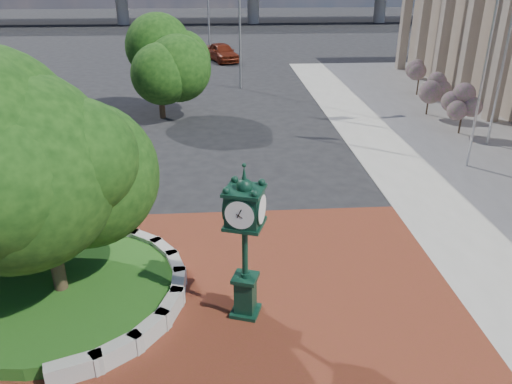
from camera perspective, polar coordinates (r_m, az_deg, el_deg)
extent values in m
plane|color=black|center=(14.52, -1.53, -11.33)|extent=(200.00, 200.00, 0.00)
cube|color=brown|center=(13.71, -1.33, -13.71)|extent=(12.00, 12.00, 0.04)
cube|color=#9E9B93|center=(12.51, -20.02, -18.54)|extent=(1.29, 0.76, 0.54)
cube|color=#9E9B93|center=(12.64, -15.59, -17.29)|extent=(1.20, 1.04, 0.54)
cube|color=#9E9B93|center=(13.04, -12.03, -15.31)|extent=(1.00, 1.22, 0.54)
cube|color=#9E9B93|center=(13.66, -9.75, -12.97)|extent=(0.71, 1.30, 0.54)
cube|color=#9E9B93|center=(14.42, -8.83, -10.64)|extent=(0.35, 1.25, 0.54)
cube|color=#9E9B93|center=(15.23, -9.14, -8.56)|extent=(0.71, 1.30, 0.54)
cube|color=#9E9B93|center=(16.01, -10.46, -6.87)|extent=(1.00, 1.22, 0.54)
cube|color=#9E9B93|center=(16.70, -12.54, -5.64)|extent=(1.20, 1.04, 0.54)
cube|color=#9E9B93|center=(17.25, -15.15, -4.90)|extent=(1.29, 0.76, 0.54)
cylinder|color=#244C15|center=(15.09, -21.22, -10.77)|extent=(6.10, 6.10, 0.40)
cylinder|color=#9E9B93|center=(83.21, -15.11, 20.07)|extent=(1.80, 1.80, 6.00)
cylinder|color=#9E9B93|center=(82.11, -0.32, 20.80)|extent=(1.80, 1.80, 6.00)
cylinder|color=#9E9B93|center=(85.80, 14.04, 20.29)|extent=(1.80, 1.80, 6.00)
cylinder|color=#38281C|center=(14.63, -21.75, -7.93)|extent=(0.36, 0.36, 2.17)
sphere|color=black|center=(13.47, -23.49, 1.65)|extent=(5.20, 5.20, 5.20)
cylinder|color=#38281C|center=(30.89, -10.73, 10.05)|extent=(0.36, 0.36, 1.92)
sphere|color=black|center=(30.41, -11.08, 14.21)|extent=(4.40, 4.40, 4.40)
cube|color=black|center=(13.70, -1.20, -13.49)|extent=(0.91, 0.91, 0.14)
cube|color=black|center=(13.36, -1.22, -11.61)|extent=(0.63, 0.63, 0.99)
cube|color=black|center=(13.06, -1.24, -9.78)|extent=(0.80, 0.80, 0.11)
cylinder|color=black|center=(12.62, -1.27, -6.72)|extent=(0.15, 0.15, 1.52)
cube|color=black|center=(12.03, -1.32, -1.76)|extent=(1.02, 1.02, 0.81)
cylinder|color=white|center=(11.67, -1.89, -2.65)|extent=(0.70, 0.28, 0.72)
cylinder|color=white|center=(12.39, -0.79, -0.92)|extent=(0.70, 0.28, 0.72)
cylinder|color=white|center=(12.14, -3.24, -1.53)|extent=(0.28, 0.70, 0.72)
cylinder|color=white|center=(11.93, 0.62, -1.98)|extent=(0.28, 0.70, 0.72)
sphere|color=black|center=(11.79, -1.35, 0.66)|extent=(0.39, 0.39, 0.39)
cone|color=black|center=(11.67, -1.36, 1.99)|extent=(0.16, 0.16, 0.45)
imported|color=#621E0E|center=(49.32, -3.88, 15.65)|extent=(3.57, 5.39, 1.71)
cylinder|color=silver|center=(23.84, 24.81, 13.33)|extent=(0.11, 0.11, 9.48)
cylinder|color=silver|center=(27.46, 26.94, 15.65)|extent=(0.13, 0.13, 10.86)
cylinder|color=slate|center=(37.45, -1.87, 18.53)|extent=(0.16, 0.16, 9.08)
cylinder|color=slate|center=(54.59, -5.53, 20.90)|extent=(0.18, 0.18, 10.11)
cylinder|color=#38281C|center=(29.60, 22.30, 7.27)|extent=(0.10, 0.10, 1.20)
sphere|color=#BB5D9C|center=(29.35, 22.62, 9.12)|extent=(1.20, 1.20, 1.20)
cylinder|color=#38281C|center=(32.81, 19.00, 9.34)|extent=(0.10, 0.10, 1.20)
sphere|color=#BB5D9C|center=(32.58, 19.24, 11.03)|extent=(1.20, 1.20, 1.20)
cylinder|color=#38281C|center=(37.77, 17.98, 11.36)|extent=(0.10, 0.10, 1.20)
sphere|color=#BB5D9C|center=(37.58, 18.19, 12.84)|extent=(1.20, 1.20, 1.20)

